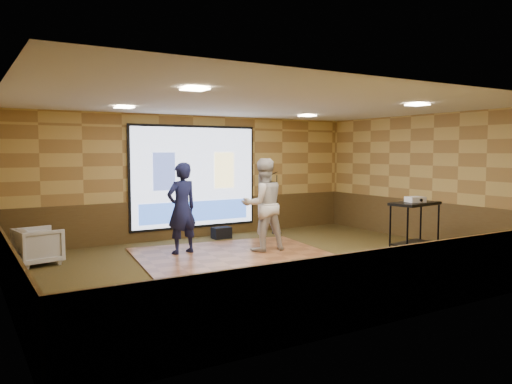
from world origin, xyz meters
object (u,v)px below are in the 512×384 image
projector_screen (195,178)px  banquet_chair (38,246)px  dance_floor (232,254)px  player_right (263,205)px  projector (415,199)px  duffel_bag (221,233)px  player_left (182,208)px  av_table (415,217)px  mic_stand (275,214)px

projector_screen → banquet_chair: size_ratio=4.30×
dance_floor → player_right: bearing=-3.9°
projector → duffel_bag: bearing=134.8°
player_right → projector: player_right is taller
projector → player_left: bearing=160.0°
projector_screen → dance_floor: size_ratio=0.87×
dance_floor → banquet_chair: size_ratio=4.94×
dance_floor → av_table: size_ratio=3.43×
player_right → projector: size_ratio=5.86×
player_left → player_right: 1.70m
player_left → av_table: player_left is taller
player_left → projector: 4.72m
player_right → dance_floor: bearing=2.7°
dance_floor → banquet_chair: 3.71m
mic_stand → player_left: bearing=-166.2°
mic_stand → banquet_chair: 5.81m
dance_floor → duffel_bag: duffel_bag is taller
player_right → banquet_chair: (-4.26, 1.15, -0.65)m
player_right → projector: bearing=144.9°
dance_floor → player_right: player_right is taller
duffel_bag → av_table: bearing=-59.4°
av_table → player_right: bearing=138.4°
mic_stand → dance_floor: bearing=-149.3°
projector → banquet_chair: (-6.56, 3.20, -0.82)m
duffel_bag → player_left: bearing=-140.7°
projector_screen → player_right: (0.50, -2.37, -0.47)m
av_table → banquet_chair: av_table is taller
player_left → projector: player_left is taller
mic_stand → banquet_chair: (-5.77, -0.69, -0.14)m
mic_stand → projector: bearing=-86.4°
projector → duffel_bag: 4.69m
projector_screen → projector: size_ratio=9.96×
dance_floor → player_left: 1.39m
banquet_chair → duffel_bag: size_ratio=1.74×
dance_floor → banquet_chair: bearing=162.7°
dance_floor → player_right: 1.23m
projector_screen → projector: projector_screen is taller
player_left → av_table: 4.71m
av_table → projector: projector is taller
banquet_chair → mic_stand: bearing=-93.6°
player_left → duffel_bag: bearing=-152.0°
av_table → duffel_bag: size_ratio=2.50×
av_table → banquet_chair: bearing=154.0°
banquet_chair → duffel_bag: banquet_chair is taller
projector_screen → player_right: 2.47m
projector_screen → duffel_bag: projector_screen is taller
projector → dance_floor: bearing=159.6°
player_right → av_table: player_right is taller
projector_screen → mic_stand: size_ratio=2.03×
player_right → banquet_chair: bearing=-8.6°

